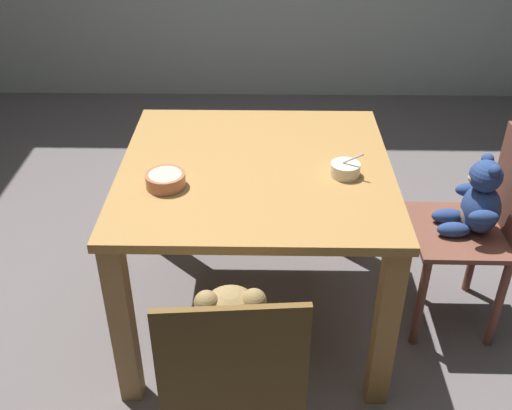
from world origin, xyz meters
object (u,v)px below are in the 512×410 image
Objects in this scene: dining_table at (256,196)px; porridge_bowl_cream_near_right at (345,169)px; teddy_chair_near_right at (476,215)px; porridge_bowl_terracotta_near_left at (166,180)px; teddy_chair_near_front at (232,371)px.

porridge_bowl_cream_near_right is (0.33, -0.07, 0.16)m from dining_table.
porridge_bowl_cream_near_right is (-0.55, -0.07, 0.25)m from teddy_chair_near_right.
porridge_bowl_terracotta_near_left is 0.66m from porridge_bowl_cream_near_right.
teddy_chair_near_right is at bearing 0.08° from dining_table.
porridge_bowl_cream_near_right reaches higher than dining_table.
porridge_bowl_terracotta_near_left is at bearing -172.04° from porridge_bowl_cream_near_right.
teddy_chair_near_right is 0.61m from porridge_bowl_cream_near_right.
dining_table is at bearing 0.60° from teddy_chair_near_right.
dining_table is 9.04× the size of porridge_bowl_cream_near_right.
teddy_chair_near_right reaches higher than porridge_bowl_terracotta_near_left.
teddy_chair_near_front reaches higher than porridge_bowl_terracotta_near_left.
teddy_chair_near_right is 7.50× the size of porridge_bowl_cream_near_right.
teddy_chair_near_front reaches higher than dining_table.
teddy_chair_near_front is at bearing -69.19° from porridge_bowl_terracotta_near_left.
porridge_bowl_cream_near_right is at bearing -29.76° from teddy_chair_near_front.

